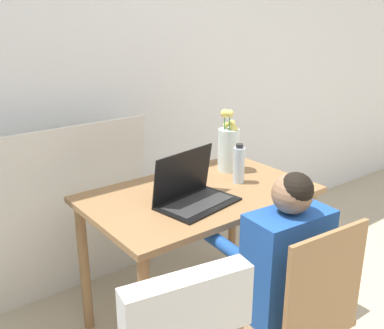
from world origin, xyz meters
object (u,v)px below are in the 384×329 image
object	(u,v)px
chair_occupied	(296,317)
water_bottle	(239,165)
laptop	(192,191)
flower_vase	(229,147)
person_seated	(278,263)

from	to	relation	value
chair_occupied	water_bottle	bearing A→B (deg)	-109.42
chair_occupied	laptop	world-z (taller)	laptop
chair_occupied	flower_vase	distance (m)	1.01
person_seated	flower_vase	world-z (taller)	flower_vase
laptop	chair_occupied	bearing A→B (deg)	-95.07
laptop	water_bottle	xyz separation A→B (m)	(0.34, 0.06, 0.04)
chair_occupied	water_bottle	xyz separation A→B (m)	(0.29, 0.66, 0.39)
flower_vase	water_bottle	xyz separation A→B (m)	(-0.08, -0.17, -0.04)
chair_occupied	flower_vase	world-z (taller)	flower_vase
person_seated	flower_vase	xyz separation A→B (m)	(0.37, 0.71, 0.25)
laptop	flower_vase	bearing A→B (deg)	18.41
chair_occupied	person_seated	distance (m)	0.21
flower_vase	person_seated	bearing A→B (deg)	-117.15
laptop	flower_vase	size ratio (longest dim) A/B	1.15
person_seated	water_bottle	xyz separation A→B (m)	(0.28, 0.54, 0.21)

